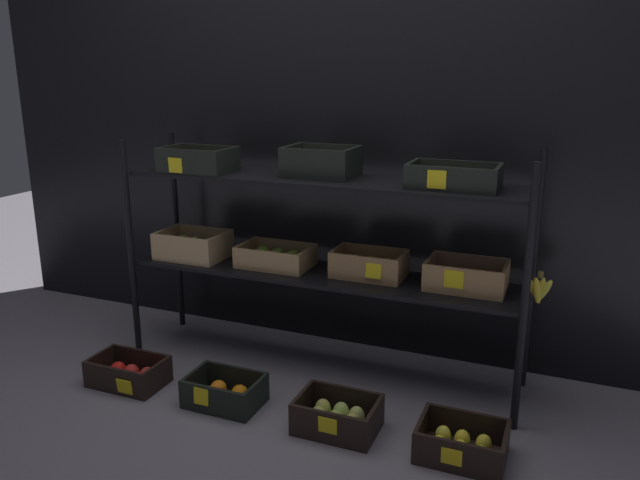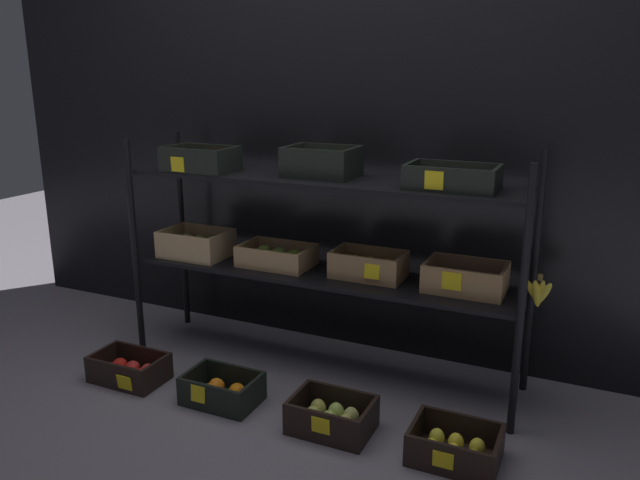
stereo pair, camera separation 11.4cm
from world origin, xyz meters
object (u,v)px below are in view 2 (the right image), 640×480
at_px(crate_ground_orange, 223,391).
at_px(crate_ground_pear, 332,418).
at_px(display_rack, 319,229).
at_px(crate_ground_lemon, 455,448).
at_px(crate_ground_apple_red, 130,370).

relative_size(crate_ground_orange, crate_ground_pear, 0.99).
relative_size(display_rack, crate_ground_pear, 6.05).
bearing_deg(crate_ground_lemon, crate_ground_pear, -179.19).
height_order(crate_ground_apple_red, crate_ground_pear, crate_ground_pear).
bearing_deg(crate_ground_apple_red, display_rack, 33.06).
bearing_deg(crate_ground_pear, crate_ground_apple_red, -179.30).
relative_size(display_rack, crate_ground_lemon, 6.06).
distance_m(crate_ground_apple_red, crate_ground_orange, 0.51).
distance_m(crate_ground_apple_red, crate_ground_pear, 1.04).
bearing_deg(crate_ground_apple_red, crate_ground_pear, 0.70).
height_order(display_rack, crate_ground_apple_red, display_rack).
bearing_deg(crate_ground_apple_red, crate_ground_orange, 1.62).
bearing_deg(crate_ground_apple_red, crate_ground_lemon, 0.73).
height_order(display_rack, crate_ground_pear, display_rack).
xyz_separation_m(crate_ground_orange, crate_ground_pear, (0.53, -0.00, 0.01)).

